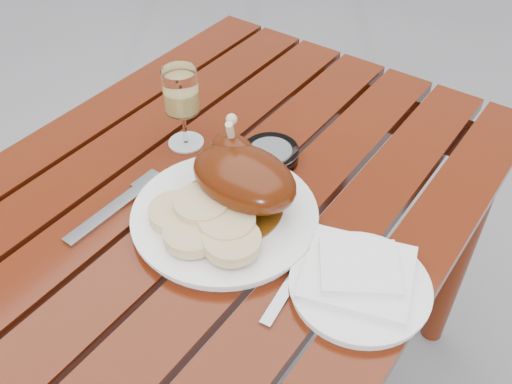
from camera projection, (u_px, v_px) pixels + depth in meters
table at (212, 330)px, 1.23m from camera, size 0.80×1.20×0.75m
dinner_plate at (225, 216)px, 0.94m from camera, size 0.36×0.36×0.02m
roast_duck at (242, 176)px, 0.92m from camera, size 0.19×0.18×0.13m
bread_dumplings at (205, 223)px, 0.89m from camera, size 0.21×0.14×0.04m
wine_glass at (183, 109)px, 1.04m from camera, size 0.09×0.09×0.16m
side_plate at (360, 287)px, 0.83m from camera, size 0.26×0.26×0.02m
napkin at (358, 273)px, 0.83m from camera, size 0.19×0.18×0.01m
ashtray at (271, 154)px, 1.05m from camera, size 0.13×0.13×0.03m
fork at (112, 209)px, 0.96m from camera, size 0.03×0.19×0.01m
knife at (293, 280)px, 0.85m from camera, size 0.04×0.18×0.01m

